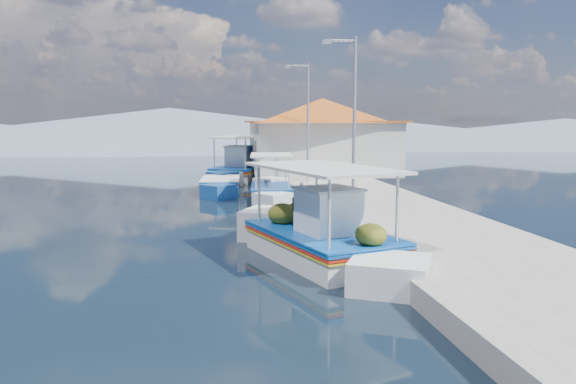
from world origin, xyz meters
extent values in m
plane|color=black|center=(0.00, 0.00, 0.00)|extent=(160.00, 160.00, 0.00)
cube|color=#ABA7A0|center=(5.90, 6.00, 0.25)|extent=(5.00, 44.00, 0.50)
cylinder|color=#A5A8AD|center=(3.80, -3.00, 0.65)|extent=(0.20, 0.20, 0.30)
cylinder|color=#A5A8AD|center=(3.80, 2.00, 0.65)|extent=(0.20, 0.20, 0.30)
cylinder|color=#A5A8AD|center=(3.80, 8.00, 0.65)|extent=(0.20, 0.20, 0.30)
cylinder|color=#A5A8AD|center=(3.80, 14.00, 0.65)|extent=(0.20, 0.20, 0.30)
cube|color=white|center=(2.39, -3.15, 0.23)|extent=(3.63, 5.07, 1.00)
cube|color=white|center=(3.34, -0.28, 0.36)|extent=(2.24, 2.24, 1.11)
cube|color=white|center=(1.47, -5.94, 0.23)|extent=(2.18, 2.18, 0.95)
cube|color=#0C4EA2|center=(2.39, -3.15, 0.70)|extent=(3.74, 5.22, 0.06)
cube|color=red|center=(2.39, -3.15, 0.61)|extent=(3.74, 5.22, 0.05)
cube|color=gold|center=(2.39, -3.15, 0.54)|extent=(3.74, 5.22, 0.04)
cube|color=#0C4EA2|center=(2.39, -3.15, 0.77)|extent=(3.75, 5.19, 0.05)
cube|color=brown|center=(2.39, -3.15, 0.74)|extent=(3.43, 4.93, 0.05)
cube|color=white|center=(2.29, -3.46, 1.32)|extent=(1.64, 1.70, 1.16)
cube|color=silver|center=(2.29, -3.46, 1.92)|extent=(1.78, 1.84, 0.06)
cylinder|color=beige|center=(2.11, -1.04, 1.58)|extent=(0.07, 0.07, 1.69)
cylinder|color=beige|center=(3.87, -1.62, 1.58)|extent=(0.07, 0.07, 1.69)
cylinder|color=beige|center=(0.91, -4.69, 1.58)|extent=(0.07, 0.07, 1.69)
cylinder|color=beige|center=(2.67, -5.27, 1.58)|extent=(0.07, 0.07, 1.69)
cube|color=silver|center=(2.39, -3.15, 2.42)|extent=(3.74, 5.11, 0.07)
ellipsoid|color=#475015|center=(2.45, -1.62, 1.04)|extent=(0.80, 0.88, 0.60)
ellipsoid|color=#475015|center=(3.32, -1.35, 0.99)|extent=(0.67, 0.74, 0.51)
ellipsoid|color=#475015|center=(2.00, -5.02, 1.01)|extent=(0.72, 0.79, 0.54)
sphere|color=#FD2507|center=(3.59, -2.88, 1.53)|extent=(0.42, 0.42, 0.42)
cube|color=white|center=(2.41, 8.19, 0.20)|extent=(2.10, 3.49, 0.85)
cube|color=white|center=(2.19, 10.42, 0.30)|extent=(1.82, 1.82, 0.94)
cube|color=white|center=(2.61, 6.03, 0.20)|extent=(1.77, 1.77, 0.81)
cube|color=#0C4EA2|center=(2.41, 8.19, 0.59)|extent=(2.16, 3.59, 0.05)
cube|color=red|center=(2.41, 8.19, 0.52)|extent=(2.16, 3.59, 0.04)
cube|color=gold|center=(2.41, 8.19, 0.46)|extent=(2.16, 3.59, 0.04)
cube|color=#194E96|center=(2.41, 8.19, 0.65)|extent=(2.18, 3.56, 0.04)
cube|color=brown|center=(2.41, 8.19, 0.63)|extent=(1.95, 3.41, 0.04)
cylinder|color=beige|center=(1.56, 9.52, 1.34)|extent=(0.06, 0.06, 1.43)
cylinder|color=beige|center=(2.99, 9.65, 1.34)|extent=(0.06, 0.06, 1.43)
cylinder|color=beige|center=(1.82, 6.73, 1.34)|extent=(0.06, 0.06, 1.43)
cylinder|color=beige|center=(3.25, 6.86, 1.34)|extent=(0.06, 0.06, 1.43)
cube|color=silver|center=(2.41, 8.19, 2.06)|extent=(2.19, 3.50, 0.06)
cube|color=#194E96|center=(0.16, 11.13, 0.22)|extent=(2.05, 3.53, 0.95)
cube|color=#194E96|center=(-0.02, 13.40, 0.34)|extent=(1.82, 1.82, 1.05)
cube|color=#194E96|center=(0.32, 8.94, 0.22)|extent=(1.77, 1.77, 0.90)
cube|color=#0C4EA2|center=(0.16, 11.13, 0.66)|extent=(2.11, 3.63, 0.06)
cube|color=red|center=(0.16, 11.13, 0.58)|extent=(2.11, 3.63, 0.05)
cube|color=gold|center=(0.16, 11.13, 0.51)|extent=(2.11, 3.63, 0.04)
cube|color=white|center=(0.16, 11.13, 0.73)|extent=(2.12, 3.60, 0.05)
cube|color=brown|center=(0.16, 11.13, 0.70)|extent=(1.90, 3.45, 0.05)
cube|color=white|center=(1.56, 17.03, 0.25)|extent=(4.00, 5.18, 1.09)
cube|color=white|center=(0.37, 19.86, 0.39)|extent=(2.25, 2.25, 1.20)
cube|color=white|center=(2.71, 14.29, 0.25)|extent=(2.19, 2.19, 1.03)
cube|color=#0C4EA2|center=(1.56, 17.03, 0.75)|extent=(4.12, 5.33, 0.07)
cube|color=red|center=(1.56, 17.03, 0.66)|extent=(4.12, 5.33, 0.06)
cube|color=gold|center=(1.56, 17.03, 0.58)|extent=(4.12, 5.33, 0.05)
cube|color=#0C4EA2|center=(1.56, 17.03, 0.83)|extent=(4.12, 5.30, 0.06)
cube|color=brown|center=(1.56, 17.03, 0.80)|extent=(3.78, 5.02, 0.06)
cube|color=white|center=(1.69, 16.72, 1.43)|extent=(1.79, 1.88, 1.26)
cube|color=silver|center=(1.69, 16.72, 2.08)|extent=(1.95, 2.03, 0.07)
cylinder|color=beige|center=(-0.08, 18.44, 1.71)|extent=(0.08, 0.08, 1.83)
cylinder|color=beige|center=(1.69, 19.19, 1.71)|extent=(0.08, 0.08, 1.83)
cylinder|color=beige|center=(1.42, 14.88, 1.71)|extent=(0.08, 0.08, 1.83)
cylinder|color=beige|center=(3.19, 15.62, 1.71)|extent=(0.08, 0.08, 1.83)
cube|color=silver|center=(1.56, 17.03, 2.63)|extent=(4.11, 5.22, 0.08)
cube|color=silver|center=(6.20, 15.00, 2.00)|extent=(8.00, 6.00, 3.00)
cube|color=#B44F19|center=(6.20, 15.00, 3.55)|extent=(8.64, 6.48, 0.10)
pyramid|color=#B44F19|center=(6.20, 15.00, 4.20)|extent=(10.49, 10.49, 1.40)
cube|color=brown|center=(2.22, 14.00, 1.50)|extent=(0.06, 1.00, 2.00)
cube|color=#0C4EA2|center=(2.22, 16.50, 2.10)|extent=(0.06, 1.20, 0.90)
cylinder|color=#A5A8AD|center=(4.60, 2.00, 3.50)|extent=(0.12, 0.12, 6.00)
cylinder|color=#A5A8AD|center=(4.10, 2.00, 6.35)|extent=(1.00, 0.08, 0.08)
cube|color=#A5A8AD|center=(3.60, 2.00, 6.30)|extent=(0.30, 0.14, 0.14)
cylinder|color=#A5A8AD|center=(4.60, 11.00, 3.50)|extent=(0.12, 0.12, 6.00)
cylinder|color=#A5A8AD|center=(4.10, 11.00, 6.35)|extent=(1.00, 0.08, 0.08)
cube|color=#A5A8AD|center=(3.60, 11.00, 6.30)|extent=(0.30, 0.14, 0.14)
cone|color=slate|center=(-5.00, 56.00, 2.45)|extent=(96.00, 96.00, 5.50)
cone|color=slate|center=(25.00, 56.00, 1.60)|extent=(76.80, 76.80, 3.80)
cone|color=slate|center=(50.00, 56.00, 1.80)|extent=(89.60, 89.60, 4.20)
camera|label=1|loc=(-0.56, -17.19, 3.64)|focal=34.95mm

